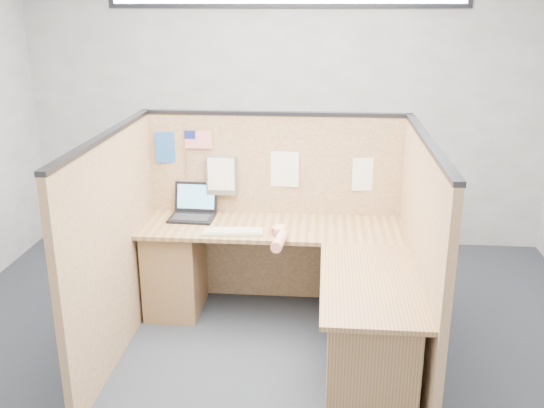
# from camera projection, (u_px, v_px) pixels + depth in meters

# --- Properties ---
(floor) EXTENTS (5.00, 5.00, 0.00)m
(floor) POSITION_uv_depth(u_px,v_px,m) (263.00, 362.00, 4.10)
(floor) COLOR #21262F
(floor) RESTS_ON ground
(wall_back) EXTENTS (5.00, 0.00, 5.00)m
(wall_back) POSITION_uv_depth(u_px,v_px,m) (286.00, 103.00, 5.78)
(wall_back) COLOR gray
(wall_back) RESTS_ON floor
(wall_front) EXTENTS (5.00, 0.00, 5.00)m
(wall_front) POSITION_uv_depth(u_px,v_px,m) (169.00, 383.00, 1.53)
(wall_front) COLOR gray
(wall_front) RESTS_ON floor
(cubicle_partitions) EXTENTS (2.06, 1.83, 1.53)m
(cubicle_partitions) POSITION_uv_depth(u_px,v_px,m) (268.00, 233.00, 4.26)
(cubicle_partitions) COLOR brown
(cubicle_partitions) RESTS_ON floor
(l_desk) EXTENTS (1.95, 1.75, 0.73)m
(l_desk) POSITION_uv_depth(u_px,v_px,m) (293.00, 291.00, 4.23)
(l_desk) COLOR brown
(l_desk) RESTS_ON floor
(laptop) EXTENTS (0.35, 0.33, 0.24)m
(laptop) POSITION_uv_depth(u_px,v_px,m) (193.00, 209.00, 4.69)
(laptop) COLOR black
(laptop) RESTS_ON l_desk
(keyboard) EXTENTS (0.44, 0.18, 0.03)m
(keyboard) POSITION_uv_depth(u_px,v_px,m) (233.00, 232.00, 4.35)
(keyboard) COLOR tan
(keyboard) RESTS_ON l_desk
(mouse) EXTENTS (0.13, 0.09, 0.05)m
(mouse) POSITION_uv_depth(u_px,v_px,m) (280.00, 232.00, 4.33)
(mouse) COLOR silver
(mouse) RESTS_ON l_desk
(hand_forearm) EXTENTS (0.12, 0.41, 0.09)m
(hand_forearm) POSITION_uv_depth(u_px,v_px,m) (280.00, 237.00, 4.18)
(hand_forearm) COLOR tan
(hand_forearm) RESTS_ON l_desk
(blue_poster) EXTENTS (0.18, 0.03, 0.24)m
(blue_poster) POSITION_uv_depth(u_px,v_px,m) (167.00, 148.00, 4.69)
(blue_poster) COLOR #22579F
(blue_poster) RESTS_ON cubicle_partitions
(american_flag) EXTENTS (0.22, 0.01, 0.37)m
(american_flag) POSITION_uv_depth(u_px,v_px,m) (195.00, 141.00, 4.64)
(american_flag) COLOR olive
(american_flag) RESTS_ON cubicle_partitions
(file_holder) EXTENTS (0.24, 0.05, 0.30)m
(file_holder) POSITION_uv_depth(u_px,v_px,m) (222.00, 176.00, 4.69)
(file_holder) COLOR slate
(file_holder) RESTS_ON cubicle_partitions
(paper_left) EXTENTS (0.22, 0.02, 0.28)m
(paper_left) POSITION_uv_depth(u_px,v_px,m) (285.00, 169.00, 4.66)
(paper_left) COLOR white
(paper_left) RESTS_ON cubicle_partitions
(paper_right) EXTENTS (0.20, 0.03, 0.26)m
(paper_right) POSITION_uv_depth(u_px,v_px,m) (365.00, 174.00, 4.62)
(paper_right) COLOR white
(paper_right) RESTS_ON cubicle_partitions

